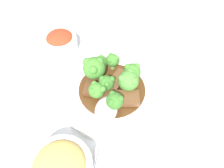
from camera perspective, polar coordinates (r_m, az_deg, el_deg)
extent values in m
plane|color=silver|center=(0.54, 0.00, -2.18)|extent=(4.00, 4.00, 0.00)
cylinder|color=white|center=(0.53, 0.00, -1.75)|extent=(0.26, 0.26, 0.01)
torus|color=white|center=(0.53, 0.00, -1.31)|extent=(0.26, 0.26, 0.01)
cylinder|color=#4C2D14|center=(0.53, 0.00, -1.26)|extent=(0.16, 0.16, 0.00)
cube|color=brown|center=(0.50, 3.55, -3.74)|extent=(0.07, 0.07, 0.01)
cube|color=#56331E|center=(0.50, -1.21, -3.64)|extent=(0.06, 0.06, 0.01)
cube|color=brown|center=(0.53, 0.94, 1.13)|extent=(0.07, 0.03, 0.01)
cube|color=#56331E|center=(0.52, -5.17, -0.64)|extent=(0.06, 0.05, 0.01)
cylinder|color=#7FA84C|center=(0.56, 0.10, 4.77)|extent=(0.01, 0.01, 0.02)
sphere|color=#427F2D|center=(0.54, 0.11, 6.22)|extent=(0.03, 0.03, 0.03)
sphere|color=#427F2D|center=(0.53, -0.54, 6.24)|extent=(0.01, 0.01, 0.01)
sphere|color=#427F2D|center=(0.54, 1.20, 6.80)|extent=(0.01, 0.01, 0.01)
sphere|color=#427F2D|center=(0.54, -0.33, 7.59)|extent=(0.01, 0.01, 0.01)
cylinder|color=#8EB756|center=(0.54, -4.62, 2.03)|extent=(0.02, 0.02, 0.02)
sphere|color=#427F2D|center=(0.52, -4.82, 4.01)|extent=(0.05, 0.05, 0.05)
sphere|color=#427F2D|center=(0.49, -4.90, 3.69)|extent=(0.02, 0.02, 0.02)
sphere|color=#427F2D|center=(0.51, -3.32, 5.90)|extent=(0.02, 0.02, 0.02)
sphere|color=#427F2D|center=(0.51, -6.57, 5.71)|extent=(0.02, 0.02, 0.02)
cylinder|color=#8EB756|center=(0.52, 4.15, -0.66)|extent=(0.02, 0.02, 0.01)
sphere|color=#4C8E38|center=(0.51, 4.30, 0.84)|extent=(0.05, 0.05, 0.05)
sphere|color=#4C8E38|center=(0.49, 5.67, 0.81)|extent=(0.02, 0.02, 0.02)
sphere|color=#4C8E38|center=(0.50, 4.79, 3.07)|extent=(0.02, 0.02, 0.02)
sphere|color=#4C8E38|center=(0.49, 2.71, 1.47)|extent=(0.02, 0.02, 0.02)
cylinder|color=#8EB756|center=(0.49, 0.70, -5.71)|extent=(0.01, 0.01, 0.01)
sphere|color=#387028|center=(0.47, 0.73, -4.40)|extent=(0.04, 0.04, 0.04)
sphere|color=#387028|center=(0.46, 2.21, -3.82)|extent=(0.01, 0.01, 0.01)
sphere|color=#387028|center=(0.47, 0.14, -2.59)|extent=(0.01, 0.01, 0.01)
sphere|color=#387028|center=(0.46, -0.12, -4.70)|extent=(0.01, 0.01, 0.01)
cylinder|color=#8EB756|center=(0.52, -1.42, -0.96)|extent=(0.01, 0.01, 0.01)
sphere|color=#387028|center=(0.50, -1.46, 0.29)|extent=(0.04, 0.04, 0.04)
sphere|color=#387028|center=(0.50, -0.41, 1.56)|extent=(0.01, 0.01, 0.01)
sphere|color=#387028|center=(0.50, -2.64, 1.43)|extent=(0.01, 0.01, 0.01)
sphere|color=#387028|center=(0.49, -1.41, -0.04)|extent=(0.01, 0.01, 0.01)
cylinder|color=#8EB756|center=(0.55, -3.06, 4.11)|extent=(0.01, 0.01, 0.02)
sphere|color=#427F2D|center=(0.54, -3.16, 5.56)|extent=(0.04, 0.04, 0.04)
sphere|color=#427F2D|center=(0.54, -2.85, 7.08)|extent=(0.01, 0.01, 0.01)
sphere|color=#427F2D|center=(0.53, -4.35, 6.05)|extent=(0.01, 0.01, 0.01)
sphere|color=#427F2D|center=(0.53, -2.40, 5.66)|extent=(0.01, 0.01, 0.01)
cylinder|color=#7FA84C|center=(0.51, -3.97, -2.79)|extent=(0.01, 0.01, 0.01)
sphere|color=#427F2D|center=(0.50, -4.08, -1.64)|extent=(0.04, 0.04, 0.04)
sphere|color=#427F2D|center=(0.49, -4.64, 0.04)|extent=(0.01, 0.01, 0.01)
sphere|color=#427F2D|center=(0.48, -4.99, -1.84)|extent=(0.01, 0.01, 0.01)
sphere|color=#427F2D|center=(0.49, -2.81, -1.05)|extent=(0.01, 0.01, 0.01)
cylinder|color=#7FA84C|center=(0.54, 5.15, 1.77)|extent=(0.01, 0.01, 0.01)
sphere|color=#427F2D|center=(0.52, 5.32, 3.22)|extent=(0.04, 0.04, 0.04)
sphere|color=#427F2D|center=(0.52, 4.11, 4.49)|extent=(0.02, 0.02, 0.02)
sphere|color=#427F2D|center=(0.51, 5.60, 2.96)|extent=(0.02, 0.02, 0.02)
sphere|color=#427F2D|center=(0.52, 6.51, 4.61)|extent=(0.02, 0.02, 0.02)
ellipsoid|color=#B7B7BC|center=(0.48, -1.50, -6.62)|extent=(0.09, 0.08, 0.01)
cylinder|color=#B7B7BC|center=(0.44, -4.84, -19.77)|extent=(0.15, 0.08, 0.01)
cylinder|color=white|center=(0.65, -12.88, 9.00)|extent=(0.05, 0.05, 0.01)
cylinder|color=white|center=(0.64, -13.16, 10.13)|extent=(0.09, 0.09, 0.04)
torus|color=white|center=(0.63, -13.51, 11.49)|extent=(0.09, 0.09, 0.01)
ellipsoid|color=red|center=(0.63, -13.56, 11.69)|extent=(0.07, 0.07, 0.03)
torus|color=white|center=(0.43, -13.48, -19.93)|extent=(0.12, 0.12, 0.01)
ellipsoid|color=tan|center=(0.42, -13.56, -19.80)|extent=(0.09, 0.09, 0.03)
cylinder|color=white|center=(0.62, 17.65, 4.43)|extent=(0.08, 0.08, 0.01)
torus|color=white|center=(0.61, 17.76, 4.74)|extent=(0.08, 0.08, 0.01)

